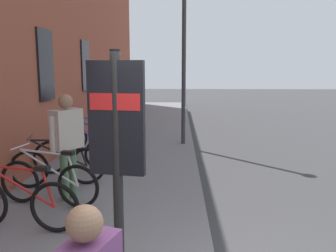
{
  "coord_description": "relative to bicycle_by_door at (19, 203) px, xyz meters",
  "views": [
    {
      "loc": [
        -2.63,
        0.45,
        2.36
      ],
      "look_at": [
        3.32,
        0.62,
        1.37
      ],
      "focal_mm": 38.05,
      "sensor_mm": 36.0,
      "label": 1
    }
  ],
  "objects": [
    {
      "name": "sidewalk_pavement",
      "position": [
        6.04,
        -0.88,
        -0.45
      ],
      "size": [
        24.0,
        3.5,
        0.12
      ],
      "primitive_type": "cube",
      "color": "slate",
      "rests_on": "ground"
    },
    {
      "name": "station_facade",
      "position": [
        7.03,
        1.17,
        3.22
      ],
      "size": [
        22.0,
        0.65,
        7.47
      ],
      "color": "brown",
      "rests_on": "ground"
    },
    {
      "name": "bicycle_nearest_sign",
      "position": [
        0.89,
        -0.09,
        0.0
      ],
      "size": [
        0.53,
        1.75,
        0.97
      ],
      "color": "black",
      "rests_on": "sidewalk_pavement"
    },
    {
      "name": "bicycle_by_door",
      "position": [
        0.0,
        0.0,
        0.0
      ],
      "size": [
        0.48,
        1.76,
        0.97
      ],
      "color": "black",
      "rests_on": "sidewalk_pavement"
    },
    {
      "name": "pedestrian_by_facade",
      "position": [
        6.21,
        -0.43,
        0.55
      ],
      "size": [
        0.55,
        0.38,
        1.54
      ],
      "color": "#B2A599",
      "rests_on": "sidewalk_pavement"
    },
    {
      "name": "pedestrian_near_bus",
      "position": [
        1.19,
        -0.32,
        0.71
      ],
      "size": [
        0.58,
        0.5,
        1.8
      ],
      "color": "#4C724C",
      "rests_on": "sidewalk_pavement"
    },
    {
      "name": "bicycle_leaning_wall",
      "position": [
        1.85,
        0.07,
        0.0
      ],
      "size": [
        0.57,
        1.74,
        0.97
      ],
      "color": "black",
      "rests_on": "sidewalk_pavement"
    },
    {
      "name": "transit_info_sign",
      "position": [
        -1.24,
        -1.59,
        1.21
      ],
      "size": [
        0.17,
        0.56,
        2.4
      ],
      "color": "black",
      "rests_on": "sidewalk_pavement"
    },
    {
      "name": "bicycle_far_end",
      "position": [
        3.77,
        0.02,
        0.0
      ],
      "size": [
        0.56,
        1.74,
        0.97
      ],
      "color": "black",
      "rests_on": "sidewalk_pavement"
    },
    {
      "name": "bicycle_mid_rack",
      "position": [
        4.71,
        0.08,
        0.0
      ],
      "size": [
        0.48,
        1.77,
        0.97
      ],
      "color": "black",
      "rests_on": "sidewalk_pavement"
    },
    {
      "name": "ground",
      "position": [
        4.04,
        -3.63,
        -0.51
      ],
      "size": [
        60.0,
        60.0,
        0.0
      ],
      "primitive_type": "plane",
      "color": "#38383A"
    },
    {
      "name": "bicycle_under_window",
      "position": [
        2.79,
        -0.0,
        0.0
      ],
      "size": [
        0.72,
        1.69,
        0.97
      ],
      "color": "black",
      "rests_on": "sidewalk_pavement"
    },
    {
      "name": "street_lamp",
      "position": [
        5.73,
        -2.33,
        2.86
      ],
      "size": [
        0.28,
        0.28,
        5.52
      ],
      "color": "#333338",
      "rests_on": "sidewalk_pavement"
    }
  ]
}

